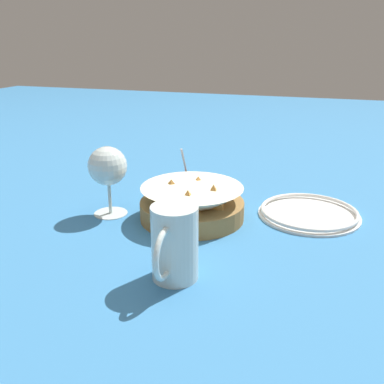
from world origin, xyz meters
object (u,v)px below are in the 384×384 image
object	(u,v)px
sauce_cup	(187,185)
beer_mug	(174,246)
wine_glass	(108,168)
side_plate	(309,212)
food_basket	(192,204)

from	to	relation	value
sauce_cup	beer_mug	size ratio (longest dim) A/B	0.98
wine_glass	side_plate	distance (m)	0.43
wine_glass	beer_mug	size ratio (longest dim) A/B	1.23
sauce_cup	beer_mug	distance (m)	0.39
food_basket	side_plate	bearing A→B (deg)	110.85
side_plate	sauce_cup	bearing A→B (deg)	-101.80
sauce_cup	beer_mug	world-z (taller)	beer_mug
food_basket	wine_glass	size ratio (longest dim) A/B	1.46
wine_glass	beer_mug	distance (m)	0.30
beer_mug	side_plate	xyz separation A→B (m)	(-0.32, 0.19, -0.05)
wine_glass	side_plate	world-z (taller)	wine_glass
sauce_cup	wine_glass	world-z (taller)	wine_glass
sauce_cup	wine_glass	size ratio (longest dim) A/B	0.80
wine_glass	food_basket	bearing A→B (deg)	99.63
beer_mug	side_plate	world-z (taller)	beer_mug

